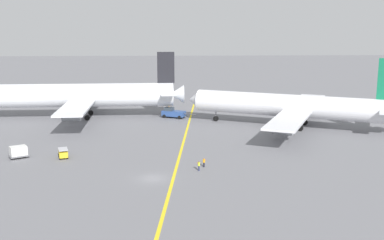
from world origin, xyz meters
name	(u,v)px	position (x,y,z in m)	size (l,w,h in m)	color
ground_plane	(153,178)	(0.00, 0.00, 0.00)	(600.00, 600.00, 0.00)	slate
taxiway_stripe	(178,160)	(4.21, 10.00, 0.00)	(0.50, 120.00, 0.01)	yellow
airliner_at_gate_left	(76,96)	(-21.29, 49.39, 5.79)	(56.10, 48.29, 16.77)	white
airliner_being_pushed	(292,106)	(31.01, 35.79, 4.97)	(47.80, 46.26, 16.54)	silver
pushback_tug	(173,113)	(3.50, 48.43, 1.27)	(8.84, 5.00, 3.00)	#2D4C8C
gse_container_dolly_flat	(18,152)	(-24.45, 12.57, 1.17)	(3.87, 3.51, 2.15)	slate
gse_baggage_cart_trailing	(63,153)	(-16.43, 12.12, 0.86)	(2.30, 3.07, 1.71)	gold
ground_crew_marshaller_foreground	(204,162)	(8.41, 5.53, 0.82)	(0.43, 0.41, 1.58)	black
ground_crew_ramp_agent_by_cones	(199,166)	(7.45, 3.54, 0.87)	(0.48, 0.36, 1.67)	#2D3351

